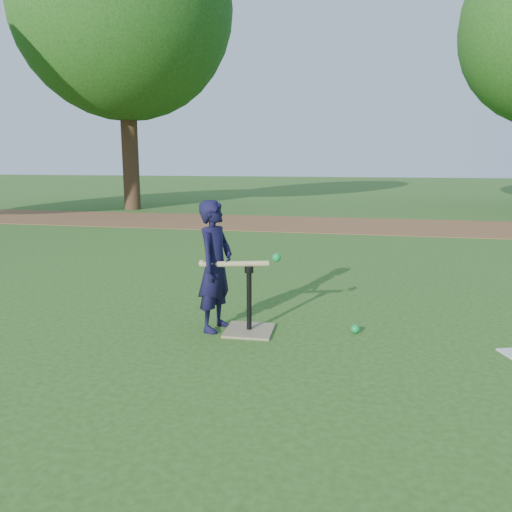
# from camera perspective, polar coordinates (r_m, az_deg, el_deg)

# --- Properties ---
(ground) EXTENTS (80.00, 80.00, 0.00)m
(ground) POSITION_cam_1_polar(r_m,az_deg,el_deg) (4.89, -1.11, -7.54)
(ground) COLOR #285116
(ground) RESTS_ON ground
(dirt_strip) EXTENTS (24.00, 3.00, 0.01)m
(dirt_strip) POSITION_cam_1_polar(r_m,az_deg,el_deg) (12.16, 6.96, 3.63)
(dirt_strip) COLOR brown
(dirt_strip) RESTS_ON ground
(child) EXTENTS (0.37, 0.49, 1.20)m
(child) POSITION_cam_1_polar(r_m,az_deg,el_deg) (4.55, -4.67, -1.16)
(child) COLOR black
(child) RESTS_ON ground
(wiffle_ball_ground) EXTENTS (0.08, 0.08, 0.08)m
(wiffle_ball_ground) POSITION_cam_1_polar(r_m,az_deg,el_deg) (4.67, 11.28, -8.17)
(wiffle_ball_ground) COLOR #0D913B
(wiffle_ball_ground) RESTS_ON ground
(batting_tee) EXTENTS (0.45, 0.45, 0.61)m
(batting_tee) POSITION_cam_1_polar(r_m,az_deg,el_deg) (4.60, -0.79, -7.33)
(batting_tee) COLOR #8C7B58
(batting_tee) RESTS_ON ground
(swing_action) EXTENTS (0.73, 0.22, 0.13)m
(swing_action) POSITION_cam_1_polar(r_m,az_deg,el_deg) (4.47, -1.78, -0.75)
(swing_action) COLOR tan
(swing_action) RESTS_ON ground
(tree_left) EXTENTS (6.40, 6.40, 9.08)m
(tree_left) POSITION_cam_1_polar(r_m,az_deg,el_deg) (16.70, -14.92, 25.65)
(tree_left) COLOR #382316
(tree_left) RESTS_ON ground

